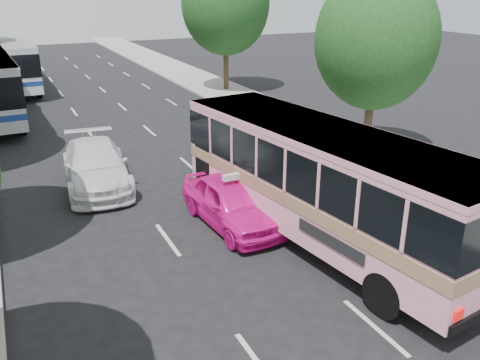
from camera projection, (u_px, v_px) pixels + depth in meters
ground at (290, 292)px, 12.67m from camera, size 120.00×120.00×0.00m
sidewalk_right at (244, 101)px, 32.88m from camera, size 4.00×90.00×0.12m
tree_right_near at (379, 35)px, 20.99m from camera, size 5.10×5.10×7.95m
tree_right_far at (227, 0)px, 34.22m from camera, size 6.00×6.00×9.35m
pink_bus at (321, 173)px, 14.48m from camera, size 4.11×11.01×3.43m
pink_taxi at (231, 202)px, 15.97m from camera, size 2.08×4.58×1.53m
white_pickup at (96, 165)px, 19.08m from camera, size 2.76×5.73×1.61m
tour_coach_rear at (13, 60)px, 36.23m from camera, size 2.71×11.61×3.46m
taxi_roof_sign at (231, 177)px, 15.66m from camera, size 0.56×0.21×0.18m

